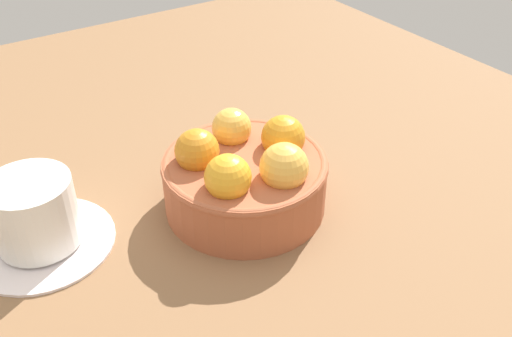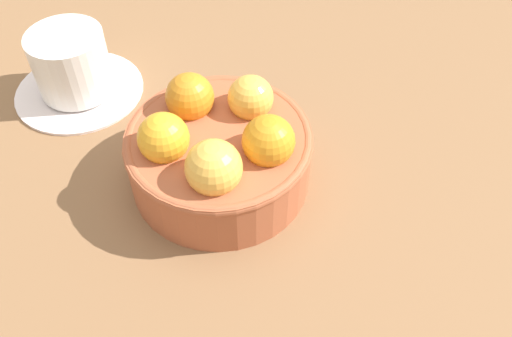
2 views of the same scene
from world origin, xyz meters
The scene contains 3 objects.
ground_plane centered at (0.00, 0.00, -1.57)cm, with size 114.70×98.49×3.15cm, color brown.
terracotta_bowl centered at (-0.06, -0.01, 3.86)cm, with size 16.44×16.44×9.01cm.
coffee_cup centered at (5.67, 19.15, 3.12)cm, with size 13.56×13.56×7.20cm.
Camera 2 is at (-29.46, -15.00, 38.83)cm, focal length 38.33 mm.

